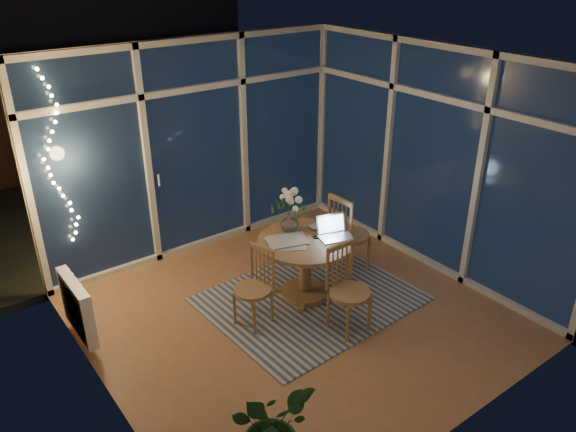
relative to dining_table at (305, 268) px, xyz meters
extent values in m
plane|color=#996A43|center=(-0.30, -0.22, -0.35)|extent=(4.00, 4.00, 0.00)
plane|color=silver|center=(-0.30, -0.22, 2.25)|extent=(4.00, 4.00, 0.00)
cube|color=beige|center=(-0.30, 1.78, 0.95)|extent=(4.00, 0.04, 2.60)
cube|color=beige|center=(-0.30, -2.22, 0.95)|extent=(4.00, 0.04, 2.60)
cube|color=beige|center=(-2.30, -0.22, 0.95)|extent=(0.04, 4.00, 2.60)
cube|color=beige|center=(1.70, -0.22, 0.95)|extent=(0.04, 4.00, 2.60)
cube|color=silver|center=(-0.30, 1.74, 0.95)|extent=(4.00, 0.10, 2.60)
cube|color=silver|center=(1.66, -0.22, 0.95)|extent=(0.10, 4.00, 2.60)
cube|color=white|center=(-2.24, 0.68, 0.05)|extent=(0.10, 0.70, 0.58)
cube|color=black|center=(0.20, 4.78, -0.41)|extent=(12.00, 6.00, 0.10)
cube|color=#372314|center=(-0.30, 5.28, 0.55)|extent=(11.00, 0.08, 1.80)
cube|color=#2E3137|center=(0.00, 8.28, 1.85)|extent=(7.00, 3.00, 2.20)
sphere|color=#193216|center=(-1.10, 3.18, 0.10)|extent=(0.90, 0.90, 0.90)
cube|color=beige|center=(0.00, -0.10, -0.34)|extent=(2.23, 1.82, 0.01)
cylinder|color=#956243|center=(0.00, 0.00, 0.00)|extent=(1.07, 1.07, 0.70)
cube|color=#956243|center=(-0.74, -0.09, 0.08)|extent=(0.48, 0.48, 0.85)
cube|color=#956243|center=(0.74, 0.10, 0.16)|extent=(0.50, 0.50, 1.02)
cube|color=#956243|center=(-0.03, -0.75, 0.11)|extent=(0.43, 0.43, 0.93)
imported|color=silver|center=(-0.01, 0.26, 0.45)|extent=(0.21, 0.21, 0.21)
imported|color=white|center=(0.25, 0.14, 0.37)|extent=(0.16, 0.16, 0.04)
cube|color=beige|center=(-0.18, 0.07, 0.36)|extent=(0.46, 0.41, 0.02)
cube|color=black|center=(0.15, -0.04, 0.36)|extent=(0.13, 0.09, 0.01)
camera|label=1|loc=(-3.29, -4.07, 3.17)|focal=35.00mm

